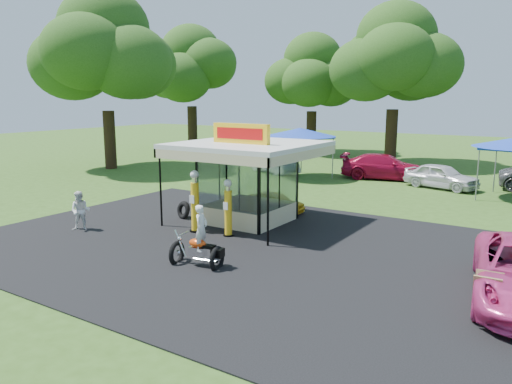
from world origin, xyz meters
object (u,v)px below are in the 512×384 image
Objects in this scene: bg_car_b at (385,167)px; a_frame_sign at (487,296)px; gas_pump_right at (228,209)px; spectator_west at (80,211)px; bg_car_c at (441,176)px; kiosk_car at (275,202)px; gas_station_kiosk at (248,181)px; gas_pump_left at (195,203)px; bg_car_a at (274,163)px; motorcycle at (200,242)px; tent_west at (300,133)px.

a_frame_sign is at bearing -168.48° from bg_car_b.
gas_pump_right reaches higher than bg_car_b.
spectator_west reaches higher than bg_car_c.
bg_car_c is at bearing -25.46° from kiosk_car.
gas_pump_right reaches higher than spectator_west.
gas_station_kiosk reaches higher than kiosk_car.
spectator_west is at bearing -155.43° from gas_pump_right.
gas_pump_left is 15.95m from bg_car_a.
motorcycle reaches higher than spectator_west.
gas_station_kiosk reaches higher than bg_car_c.
gas_station_kiosk is at bearing -180.00° from kiosk_car.
kiosk_car is (0.81, 4.69, -0.70)m from gas_pump_left.
spectator_west is at bearing 145.39° from kiosk_car.
bg_car_a is at bearing 105.68° from bg_car_c.
gas_pump_left reaches higher than bg_car_a.
spectator_west is 16.46m from tent_west.
gas_station_kiosk is 14.02m from bg_car_a.
a_frame_sign is at bearing -49.69° from tent_west.
bg_car_a is at bearing 60.55° from spectator_west.
gas_pump_left is at bearing -171.43° from gas_pump_right.
kiosk_car is at bearing 90.00° from gas_station_kiosk.
gas_pump_left reaches higher than a_frame_sign.
spectator_west reaches higher than a_frame_sign.
bg_car_c is 0.91× the size of tent_west.
bg_car_b is (5.91, 18.78, 0.00)m from spectator_west.
gas_station_kiosk is 1.27× the size of bg_car_a.
a_frame_sign is 0.40× the size of kiosk_car.
gas_station_kiosk reaches higher than tent_west.
kiosk_car is 10.36m from tent_west.
motorcycle is 19.75m from bg_car_a.
gas_pump_right reaches higher than a_frame_sign.
gas_station_kiosk is at bearing 71.85° from gas_pump_left.
gas_station_kiosk is 14.12m from bg_car_b.
gas_station_kiosk reaches higher than spectator_west.
a_frame_sign is 0.20× the size of bg_car_b.
gas_pump_left reaches higher than spectator_west.
gas_station_kiosk is 2.68m from gas_pump_left.
motorcycle is 8.16m from a_frame_sign.
a_frame_sign is at bearing -14.18° from gas_pump_right.
a_frame_sign is 20.68m from bg_car_b.
gas_station_kiosk reaches higher than a_frame_sign.
gas_pump_left is at bearing -4.73° from spectator_west.
gas_pump_left is 16.17m from bg_car_c.
tent_west reaches higher than spectator_west.
gas_pump_right is (1.43, 0.22, -0.12)m from gas_pump_left.
gas_pump_left is 0.53× the size of tent_west.
bg_car_b is 1.31× the size of bg_car_c.
a_frame_sign is (10.81, -2.15, -0.62)m from gas_pump_left.
bg_car_a is 0.77× the size of bg_car_b.
bg_car_a is 7.53m from bg_car_b.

